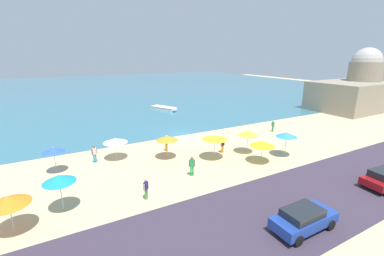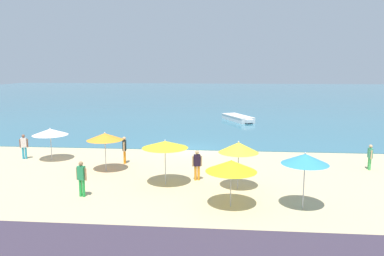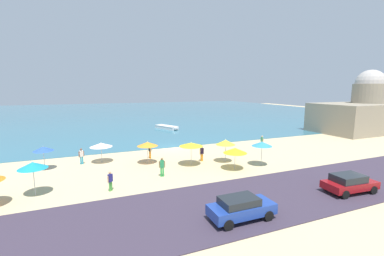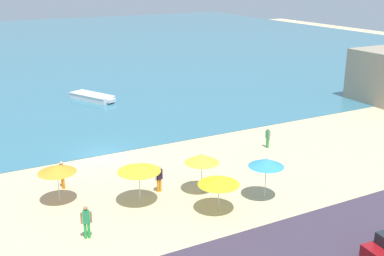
# 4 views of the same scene
# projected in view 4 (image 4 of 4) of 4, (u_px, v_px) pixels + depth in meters

# --- Properties ---
(ground_plane) EXTENTS (160.00, 160.00, 0.00)m
(ground_plane) POSITION_uv_depth(u_px,v_px,m) (103.00, 155.00, 35.27)
(ground_plane) COLOR #CDB588
(beach_umbrella_0) EXTENTS (2.34, 2.34, 2.26)m
(beach_umbrella_0) POSITION_uv_depth(u_px,v_px,m) (219.00, 180.00, 26.43)
(beach_umbrella_0) COLOR #B2B2B7
(beach_umbrella_0) RESTS_ON ground_plane
(beach_umbrella_3) EXTENTS (2.10, 2.10, 2.62)m
(beach_umbrella_3) POSITION_uv_depth(u_px,v_px,m) (266.00, 163.00, 27.83)
(beach_umbrella_3) COLOR #B2B2B7
(beach_umbrella_3) RESTS_ON ground_plane
(beach_umbrella_5) EXTENTS (2.19, 2.19, 2.43)m
(beach_umbrella_5) POSITION_uv_depth(u_px,v_px,m) (57.00, 169.00, 27.38)
(beach_umbrella_5) COLOR #B2B2B7
(beach_umbrella_5) RESTS_ON ground_plane
(beach_umbrella_6) EXTENTS (2.49, 2.49, 2.49)m
(beach_umbrella_6) POSITION_uv_depth(u_px,v_px,m) (139.00, 168.00, 27.24)
(beach_umbrella_6) COLOR #B2B2B7
(beach_umbrella_6) RESTS_ON ground_plane
(beach_umbrella_7) EXTENTS (2.09, 2.09, 2.56)m
(beach_umbrella_7) POSITION_uv_depth(u_px,v_px,m) (202.00, 158.00, 28.71)
(beach_umbrella_7) COLOR #B2B2B7
(beach_umbrella_7) RESTS_ON ground_plane
(bather_1) EXTENTS (0.56, 0.29, 1.79)m
(bather_1) POSITION_uv_depth(u_px,v_px,m) (86.00, 220.00, 24.02)
(bather_1) COLOR green
(bather_1) RESTS_ON ground_plane
(bather_2) EXTENTS (0.27, 0.56, 1.80)m
(bather_2) POSITION_uv_depth(u_px,v_px,m) (62.00, 173.00, 29.60)
(bather_2) COLOR orange
(bather_2) RESTS_ON ground_plane
(bather_3) EXTENTS (0.56, 0.29, 1.72)m
(bather_3) POSITION_uv_depth(u_px,v_px,m) (159.00, 177.00, 29.17)
(bather_3) COLOR orange
(bather_3) RESTS_ON ground_plane
(bather_4) EXTENTS (0.24, 0.57, 1.60)m
(bather_4) POSITION_uv_depth(u_px,v_px,m) (268.00, 137.00, 36.55)
(bather_4) COLOR #42B256
(bather_4) RESTS_ON ground_plane
(skiff_nearshore) EXTENTS (3.82, 5.55, 0.62)m
(skiff_nearshore) POSITION_uv_depth(u_px,v_px,m) (93.00, 97.00, 50.24)
(skiff_nearshore) COLOR silver
(skiff_nearshore) RESTS_ON sea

